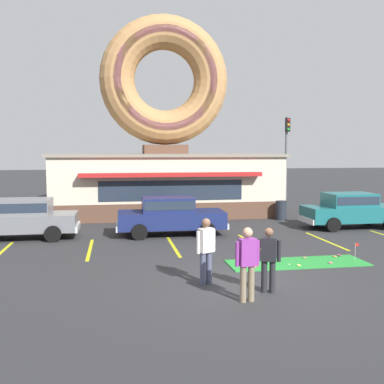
{
  "coord_description": "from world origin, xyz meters",
  "views": [
    {
      "loc": [
        -3.3,
        -11.13,
        3.46
      ],
      "look_at": [
        -0.5,
        5.0,
        2.0
      ],
      "focal_mm": 42.0,
      "sensor_mm": 36.0,
      "label": 1
    }
  ],
  "objects": [
    {
      "name": "mini_donut_near_left",
      "position": [
        4.01,
        2.44,
        0.05
      ],
      "size": [
        0.13,
        0.13,
        0.04
      ],
      "primitive_type": "torus",
      "color": "#D8667F",
      "rests_on": "putting_mat"
    },
    {
      "name": "parking_stripe_far_left",
      "position": [
        -7.2,
        5.0,
        0.0
      ],
      "size": [
        0.12,
        3.6,
        0.01
      ],
      "primitive_type": "cube",
      "color": "yellow",
      "rests_on": "ground"
    },
    {
      "name": "ground_plane",
      "position": [
        0.0,
        0.0,
        0.0
      ],
      "size": [
        160.0,
        160.0,
        0.0
      ],
      "primitive_type": "plane",
      "color": "#2D2D30"
    },
    {
      "name": "pedestrian_leather_jacket_man",
      "position": [
        0.4,
        -0.78,
        0.89
      ],
      "size": [
        0.56,
        0.36,
        1.61
      ],
      "color": "#232328",
      "rests_on": "ground"
    },
    {
      "name": "parking_stripe_mid_left",
      "position": [
        -1.2,
        5.0,
        0.0
      ],
      "size": [
        0.12,
        3.6,
        0.01
      ],
      "primitive_type": "cube",
      "color": "yellow",
      "rests_on": "ground"
    },
    {
      "name": "parking_stripe_mid_right",
      "position": [
        4.8,
        5.0,
        0.0
      ],
      "size": [
        0.12,
        3.6,
        0.01
      ],
      "primitive_type": "cube",
      "color": "yellow",
      "rests_on": "ground"
    },
    {
      "name": "golf_ball",
      "position": [
        1.9,
        1.56,
        0.05
      ],
      "size": [
        0.04,
        0.04,
        0.04
      ],
      "primitive_type": "sphere",
      "color": "white",
      "rests_on": "putting_mat"
    },
    {
      "name": "mini_donut_mid_right",
      "position": [
        0.76,
        1.45,
        0.05
      ],
      "size": [
        0.13,
        0.13,
        0.04
      ],
      "primitive_type": "torus",
      "color": "#D8667F",
      "rests_on": "putting_mat"
    },
    {
      "name": "putting_mat",
      "position": [
        2.28,
        1.84,
        0.01
      ],
      "size": [
        4.35,
        1.41,
        0.03
      ],
      "primitive_type": "cube",
      "color": "green",
      "rests_on": "ground"
    },
    {
      "name": "putting_flag_pin",
      "position": [
        4.24,
        1.79,
        0.44
      ],
      "size": [
        0.13,
        0.01,
        0.55
      ],
      "color": "silver",
      "rests_on": "putting_mat"
    },
    {
      "name": "mini_donut_mid_left",
      "position": [
        2.74,
        2.33,
        0.05
      ],
      "size": [
        0.13,
        0.13,
        0.04
      ],
      "primitive_type": "torus",
      "color": "#A5724C",
      "rests_on": "putting_mat"
    },
    {
      "name": "donut_shop_building",
      "position": [
        -0.49,
        13.94,
        3.74
      ],
      "size": [
        12.3,
        6.75,
        10.96
      ],
      "color": "brown",
      "rests_on": "ground"
    },
    {
      "name": "mini_donut_far_left",
      "position": [
        2.15,
        1.42,
        0.05
      ],
      "size": [
        0.13,
        0.13,
        0.04
      ],
      "primitive_type": "torus",
      "color": "#E5C666",
      "rests_on": "putting_mat"
    },
    {
      "name": "car_navy",
      "position": [
        -1.04,
        7.28,
        0.87
      ],
      "size": [
        4.58,
        2.03,
        1.6
      ],
      "color": "navy",
      "rests_on": "ground"
    },
    {
      "name": "parking_stripe_left",
      "position": [
        -4.2,
        5.0,
        0.0
      ],
      "size": [
        0.12,
        3.6,
        0.01
      ],
      "primitive_type": "cube",
      "color": "yellow",
      "rests_on": "ground"
    },
    {
      "name": "trash_bin",
      "position": [
        5.08,
        10.52,
        0.5
      ],
      "size": [
        0.57,
        0.57,
        0.97
      ],
      "color": "#232833",
      "rests_on": "ground"
    },
    {
      "name": "pedestrian_blue_sweater_man",
      "position": [
        -0.97,
        0.16,
        0.97
      ],
      "size": [
        0.55,
        0.38,
        1.75
      ],
      "color": "#474C66",
      "rests_on": "ground"
    },
    {
      "name": "car_grey",
      "position": [
        -6.98,
        7.48,
        0.87
      ],
      "size": [
        4.56,
        1.99,
        1.6
      ],
      "color": "slate",
      "rests_on": "ground"
    },
    {
      "name": "car_teal",
      "position": [
        7.34,
        7.65,
        0.87
      ],
      "size": [
        4.56,
        1.99,
        1.6
      ],
      "color": "#196066",
      "rests_on": "ground"
    },
    {
      "name": "mini_donut_far_centre",
      "position": [
        3.24,
        1.55,
        0.05
      ],
      "size": [
        0.13,
        0.13,
        0.04
      ],
      "primitive_type": "torus",
      "color": "#D8667F",
      "rests_on": "putting_mat"
    },
    {
      "name": "pedestrian_hooded_kid",
      "position": [
        -0.31,
        -1.36,
        0.97
      ],
      "size": [
        0.59,
        0.28,
        1.74
      ],
      "color": "#7F7056",
      "rests_on": "ground"
    },
    {
      "name": "mini_donut_near_right",
      "position": [
        0.88,
        1.58,
        0.05
      ],
      "size": [
        0.13,
        0.13,
        0.04
      ],
      "primitive_type": "torus",
      "color": "brown",
      "rests_on": "putting_mat"
    },
    {
      "name": "parking_stripe_centre",
      "position": [
        1.8,
        5.0,
        0.0
      ],
      "size": [
        0.12,
        3.6,
        0.01
      ],
      "primitive_type": "cube",
      "color": "yellow",
      "rests_on": "ground"
    },
    {
      "name": "traffic_light_pole",
      "position": [
        8.06,
        17.39,
        3.71
      ],
      "size": [
        0.28,
        0.47,
        5.8
      ],
      "color": "#595B60",
      "rests_on": "ground"
    },
    {
      "name": "mini_donut_mid_centre",
      "position": [
        3.79,
        2.31,
        0.05
      ],
      "size": [
        0.13,
        0.13,
        0.04
      ],
      "primitive_type": "torus",
      "color": "#D17F47",
      "rests_on": "putting_mat"
    }
  ]
}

